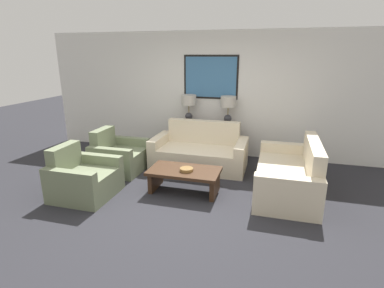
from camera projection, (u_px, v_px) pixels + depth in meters
ground_plane at (174, 202)px, 4.58m from camera, size 20.00×20.00×0.00m
back_wall at (211, 94)px, 6.53m from camera, size 7.63×0.12×2.65m
console_table at (208, 139)px, 6.57m from camera, size 1.31×0.36×0.76m
table_lamp_left at (189, 103)px, 6.45m from camera, size 0.32×0.32×0.57m
table_lamp_right at (228, 105)px, 6.23m from camera, size 0.32×0.32×0.57m
couch_by_back_wall at (200, 153)px, 5.95m from camera, size 1.83×0.93×0.88m
couch_by_side at (290, 176)px, 4.84m from camera, size 0.93×1.83×0.88m
coffee_table at (184, 175)px, 4.86m from camera, size 1.14×0.63×0.38m
decorative_bowl at (187, 170)px, 4.76m from camera, size 0.21×0.21×0.05m
armchair_near_back_wall at (119, 157)px, 5.76m from camera, size 0.87×0.90×0.81m
armchair_near_camera at (83, 179)px, 4.73m from camera, size 0.87×0.90×0.81m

